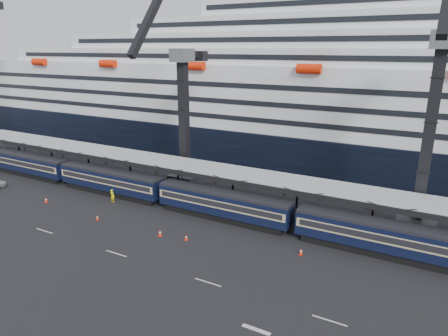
{
  "coord_description": "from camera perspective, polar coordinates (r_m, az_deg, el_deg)",
  "views": [
    {
      "loc": [
        15.8,
        -33.36,
        22.22
      ],
      "look_at": [
        -7.82,
        10.0,
        7.21
      ],
      "focal_mm": 32.0,
      "sensor_mm": 36.0,
      "label": 1
    }
  ],
  "objects": [
    {
      "name": "traffic_cone_a",
      "position": [
        65.28,
        -24.07,
        -4.16
      ],
      "size": [
        0.41,
        0.41,
        0.81
      ],
      "color": "#FB2807",
      "rests_on": "ground"
    },
    {
      "name": "canopy",
      "position": [
        52.73,
        9.59,
        -2.11
      ],
      "size": [
        130.0,
        6.25,
        5.53
      ],
      "color": "gray",
      "rests_on": "ground"
    },
    {
      "name": "ground",
      "position": [
        43.09,
        2.86,
        -14.16
      ],
      "size": [
        260.0,
        260.0,
        0.0
      ],
      "primitive_type": "plane",
      "color": "black",
      "rests_on": "ground"
    },
    {
      "name": "train",
      "position": [
        51.95,
        3.09,
        -5.78
      ],
      "size": [
        133.05,
        3.0,
        4.05
      ],
      "color": "black",
      "rests_on": "ground"
    },
    {
      "name": "lane_markings",
      "position": [
        36.65,
        11.35,
        -20.78
      ],
      "size": [
        111.0,
        4.27,
        0.02
      ],
      "color": "beige",
      "rests_on": "ground"
    },
    {
      "name": "cruise_ship",
      "position": [
        81.72,
        16.67,
        9.27
      ],
      "size": [
        214.09,
        28.84,
        34.0
      ],
      "color": "black",
      "rests_on": "ground"
    },
    {
      "name": "traffic_cone_b",
      "position": [
        56.44,
        -17.66,
        -6.74
      ],
      "size": [
        0.35,
        0.35,
        0.7
      ],
      "color": "#FB2807",
      "rests_on": "ground"
    },
    {
      "name": "worker",
      "position": [
        61.78,
        -15.66,
        -3.83
      ],
      "size": [
        0.75,
        0.51,
        2.01
      ],
      "primitive_type": "imported",
      "rotation": [
        0.0,
        0.0,
        3.1
      ],
      "color": "#F7F20D",
      "rests_on": "ground"
    },
    {
      "name": "traffic_cone_c",
      "position": [
        48.72,
        -5.43,
        -9.83
      ],
      "size": [
        0.37,
        0.37,
        0.74
      ],
      "color": "#FB2807",
      "rests_on": "ground"
    },
    {
      "name": "traffic_cone_e",
      "position": [
        46.21,
        10.94,
        -11.63
      ],
      "size": [
        0.39,
        0.39,
        0.78
      ],
      "color": "#FB2807",
      "rests_on": "ground"
    },
    {
      "name": "traffic_cone_d",
      "position": [
        50.09,
        -9.13,
        -9.12
      ],
      "size": [
        0.43,
        0.43,
        0.85
      ],
      "color": "#FB2807",
      "rests_on": "ground"
    },
    {
      "name": "crane_dark_near",
      "position": [
        63.93,
        -5.96,
        7.56
      ],
      "size": [
        4.5,
        17.75,
        35.08
      ],
      "color": "#4C4E53",
      "rests_on": "ground"
    },
    {
      "name": "crane_dark_mid",
      "position": [
        51.72,
        27.36,
        5.15
      ],
      "size": [
        4.5,
        18.24,
        39.64
      ],
      "color": "#4C4E53",
      "rests_on": "ground"
    }
  ]
}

